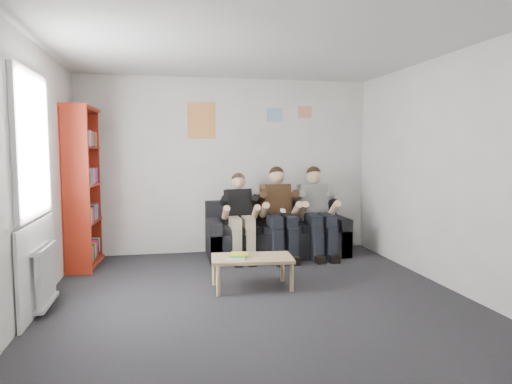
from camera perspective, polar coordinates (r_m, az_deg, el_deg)
room_shell at (r=4.69m, az=0.47°, el=2.22°), size 5.00×5.00×5.00m
sofa at (r=7.01m, az=2.53°, el=-5.47°), size 2.10×0.86×0.81m
bookshelf at (r=6.66m, az=-20.77°, el=0.57°), size 0.33×0.98×2.18m
coffee_table at (r=5.32m, az=-0.51°, el=-8.56°), size 0.93×0.51×0.37m
game_cases at (r=5.26m, az=-2.26°, el=-7.95°), size 0.24×0.21×0.05m
person_left at (r=6.65m, az=-1.98°, el=-3.11°), size 0.38×0.82×1.26m
person_middle at (r=6.76m, az=2.94°, el=-2.68°), size 0.43×0.92×1.35m
person_right at (r=6.92m, az=7.65°, el=-2.54°), size 0.43×0.91×1.35m
radiator at (r=5.09m, az=-24.83°, el=-9.44°), size 0.10×0.64×0.60m
window at (r=4.99m, az=-25.96°, el=-1.84°), size 0.05×1.30×2.36m
poster_large at (r=7.11m, az=-6.84°, el=8.89°), size 0.42×0.01×0.55m
poster_blue at (r=7.29m, az=2.32°, el=9.62°), size 0.25×0.01×0.20m
poster_pink at (r=7.43m, az=6.13°, el=9.90°), size 0.22×0.01×0.18m
poster_sign at (r=7.10m, az=-11.77°, el=10.44°), size 0.20×0.01×0.14m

